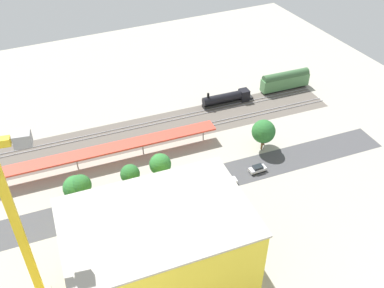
% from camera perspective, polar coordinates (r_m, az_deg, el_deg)
% --- Properties ---
extents(ground_plane, '(185.24, 185.24, 0.00)m').
position_cam_1_polar(ground_plane, '(106.25, -3.42, -4.47)').
color(ground_plane, '#9E998C').
rests_on(ground_plane, ground).
extents(rail_bed, '(116.48, 22.12, 0.01)m').
position_cam_1_polar(rail_bed, '(121.31, -7.05, 1.41)').
color(rail_bed, '#5B544C').
rests_on(rail_bed, ground).
extents(street_asphalt, '(116.12, 16.49, 0.01)m').
position_cam_1_polar(street_asphalt, '(103.06, -2.44, -6.05)').
color(street_asphalt, '#424244').
rests_on(street_asphalt, ground).
extents(track_rails, '(115.54, 15.71, 0.12)m').
position_cam_1_polar(track_rails, '(121.20, -7.05, 1.48)').
color(track_rails, '#9E9EA8').
rests_on(track_rails, ground).
extents(platform_canopy_near, '(56.86, 7.86, 4.44)m').
position_cam_1_polar(platform_canopy_near, '(110.16, -10.86, -0.58)').
color(platform_canopy_near, '#C63D2D').
rests_on(platform_canopy_near, ground).
extents(locomotive, '(16.52, 3.71, 5.04)m').
position_cam_1_polar(locomotive, '(132.93, 4.85, 6.06)').
color(locomotive, black).
rests_on(locomotive, ground).
extents(passenger_coach, '(16.60, 3.95, 6.23)m').
position_cam_1_polar(passenger_coach, '(142.39, 12.26, 8.28)').
color(passenger_coach, black).
rests_on(passenger_coach, ground).
extents(parked_car_0, '(4.43, 2.00, 1.71)m').
position_cam_1_polar(parked_car_0, '(108.57, 8.68, -3.29)').
color(parked_car_0, black).
rests_on(parked_car_0, ground).
extents(parked_car_1, '(4.75, 2.40, 1.51)m').
position_cam_1_polar(parked_car_1, '(104.41, 4.72, -4.96)').
color(parked_car_1, black).
rests_on(parked_car_1, ground).
extents(parked_car_2, '(4.23, 1.83, 1.74)m').
position_cam_1_polar(parked_car_2, '(101.31, 0.80, -6.35)').
color(parked_car_2, black).
rests_on(parked_car_2, ground).
extents(parked_car_3, '(4.25, 1.81, 1.80)m').
position_cam_1_polar(parked_car_3, '(99.32, -3.91, -7.56)').
color(parked_car_3, black).
rests_on(parked_car_3, ground).
extents(parked_car_4, '(4.44, 2.18, 1.66)m').
position_cam_1_polar(parked_car_4, '(97.93, -8.17, -8.82)').
color(parked_car_4, black).
rests_on(parked_car_4, ground).
extents(construction_building, '(32.80, 22.69, 17.38)m').
position_cam_1_polar(construction_building, '(79.81, -4.39, -14.00)').
color(construction_building, yellow).
rests_on(construction_building, ground).
extents(construction_roof_slab, '(33.44, 23.33, 0.40)m').
position_cam_1_polar(construction_roof_slab, '(73.07, -4.72, -9.66)').
color(construction_roof_slab, '#ADA89E').
rests_on(construction_roof_slab, construction_building).
extents(box_truck_0, '(8.68, 3.23, 3.46)m').
position_cam_1_polar(box_truck_0, '(93.50, -12.82, -11.61)').
color(box_truck_0, black).
rests_on(box_truck_0, ground).
extents(street_tree_0, '(5.25, 5.25, 7.88)m').
position_cam_1_polar(street_tree_0, '(102.06, -4.23, -2.70)').
color(street_tree_0, brown).
rests_on(street_tree_0, ground).
extents(street_tree_1, '(5.58, 5.58, 7.72)m').
position_cam_1_polar(street_tree_1, '(99.74, -15.21, -5.60)').
color(street_tree_1, brown).
rests_on(street_tree_1, ground).
extents(street_tree_2, '(4.46, 4.46, 7.11)m').
position_cam_1_polar(street_tree_2, '(115.06, 9.69, 1.85)').
color(street_tree_2, brown).
rests_on(street_tree_2, ground).
extents(street_tree_3, '(4.62, 4.62, 6.86)m').
position_cam_1_polar(street_tree_3, '(101.27, -8.21, -3.97)').
color(street_tree_3, brown).
rests_on(street_tree_3, ground).
extents(street_tree_4, '(6.20, 6.20, 8.90)m').
position_cam_1_polar(street_tree_4, '(112.79, 9.46, 1.65)').
color(street_tree_4, brown).
rests_on(street_tree_4, ground).
extents(street_tree_5, '(4.99, 4.99, 8.09)m').
position_cam_1_polar(street_tree_5, '(98.99, -14.59, -5.35)').
color(street_tree_5, brown).
rests_on(street_tree_5, ground).
extents(traffic_light, '(0.50, 0.36, 6.79)m').
position_cam_1_polar(traffic_light, '(94.23, -7.44, -7.80)').
color(traffic_light, '#333333').
rests_on(traffic_light, ground).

